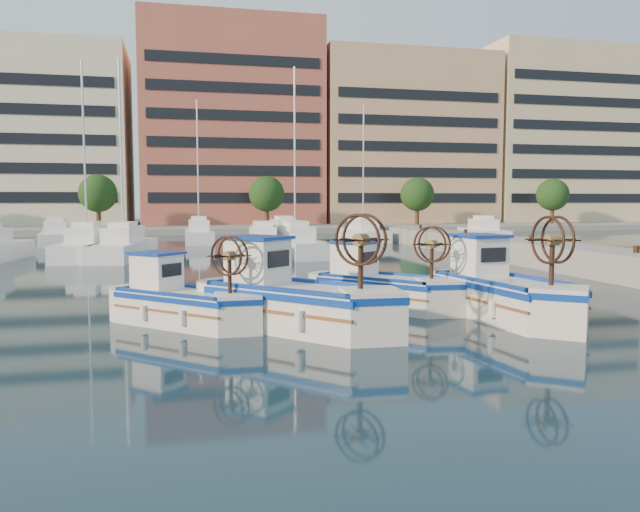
# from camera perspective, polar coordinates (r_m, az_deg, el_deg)

# --- Properties ---
(ground) EXTENTS (300.00, 300.00, 0.00)m
(ground) POSITION_cam_1_polar(r_m,az_deg,el_deg) (17.65, 6.14, -5.92)
(ground) COLOR #182F40
(ground) RESTS_ON ground
(quay) EXTENTS (3.00, 60.00, 1.20)m
(quay) POSITION_cam_1_polar(r_m,az_deg,el_deg) (30.81, 24.54, -0.54)
(quay) COLOR gray
(quay) RESTS_ON ground
(waterfront) EXTENTS (180.00, 40.00, 25.60)m
(waterfront) POSITION_cam_1_polar(r_m,az_deg,el_deg) (83.14, -2.41, 10.35)
(waterfront) COLOR gray
(waterfront) RESTS_ON ground
(yacht_marina) EXTENTS (39.43, 23.85, 11.50)m
(yacht_marina) POSITION_cam_1_polar(r_m,az_deg,el_deg) (44.63, -8.77, 1.34)
(yacht_marina) COLOR white
(yacht_marina) RESTS_ON ground
(fishing_boat_a) EXTENTS (3.82, 3.79, 2.47)m
(fishing_boat_a) POSITION_cam_1_polar(r_m,az_deg,el_deg) (17.29, -12.54, -3.95)
(fishing_boat_a) COLOR silver
(fishing_boat_a) RESTS_ON ground
(fishing_boat_b) EXTENTS (4.63, 4.78, 3.05)m
(fishing_boat_b) POSITION_cam_1_polar(r_m,az_deg,el_deg) (16.29, -2.63, -3.81)
(fishing_boat_b) COLOR silver
(fishing_boat_b) RESTS_ON ground
(fishing_boat_c) EXTENTS (3.87, 4.17, 2.62)m
(fishing_boat_c) POSITION_cam_1_polar(r_m,az_deg,el_deg) (19.65, 5.49, -2.66)
(fishing_boat_c) COLOR silver
(fishing_boat_c) RESTS_ON ground
(fishing_boat_d) EXTENTS (2.52, 4.90, 2.98)m
(fishing_boat_d) POSITION_cam_1_polar(r_m,az_deg,el_deg) (18.57, 16.24, -2.98)
(fishing_boat_d) COLOR silver
(fishing_boat_d) RESTS_ON ground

